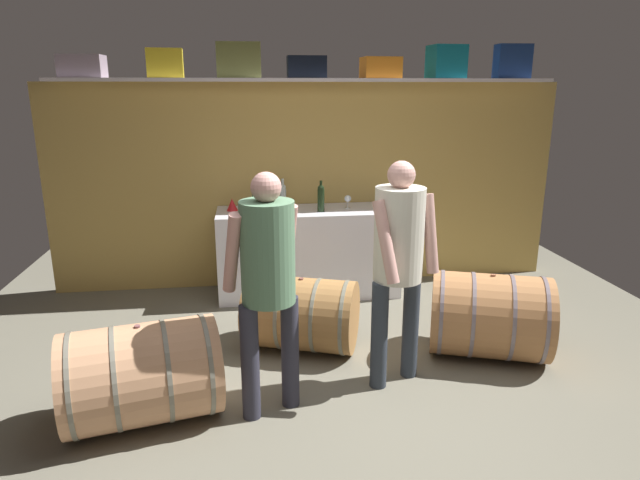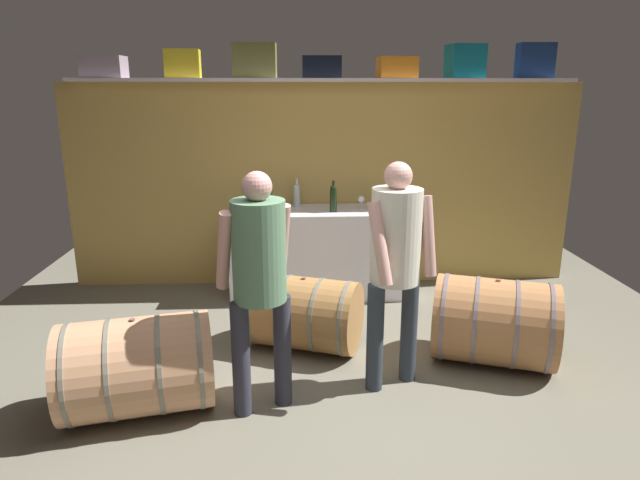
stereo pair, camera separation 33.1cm
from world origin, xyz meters
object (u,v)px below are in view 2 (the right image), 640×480
at_px(wine_bottle_dark, 333,198).
at_px(wine_glass, 361,200).
at_px(work_cabinet, 321,252).
at_px(wine_barrel_near, 304,313).
at_px(toolcase_teal, 465,61).
at_px(toolcase_orange, 397,68).
at_px(winemaker_pouring, 396,253).
at_px(toolcase_yellow, 183,64).
at_px(visitor_tasting, 259,269).
at_px(toolcase_black, 322,67).
at_px(wine_bottle_clear, 297,194).
at_px(toolcase_grey, 104,67).
at_px(toolcase_olive, 255,61).
at_px(wine_bottle_green, 269,199).
at_px(wine_barrel_flank, 137,366).
at_px(toolcase_navy, 535,61).
at_px(red_funnel, 246,203).
at_px(wine_barrel_far, 495,322).

height_order(wine_bottle_dark, wine_glass, wine_bottle_dark).
height_order(work_cabinet, wine_barrel_near, work_cabinet).
xyz_separation_m(toolcase_teal, wine_barrel_near, (-1.61, -1.45, -1.99)).
distance_m(toolcase_orange, winemaker_pouring, 2.44).
relative_size(toolcase_yellow, visitor_tasting, 0.21).
distance_m(toolcase_black, toolcase_teal, 1.40).
xyz_separation_m(toolcase_orange, wine_bottle_dark, (-0.63, -0.31, -1.22)).
bearing_deg(wine_bottle_clear, wine_bottle_dark, -37.10).
relative_size(toolcase_grey, toolcase_teal, 1.17).
distance_m(toolcase_olive, toolcase_orange, 1.38).
bearing_deg(toolcase_grey, winemaker_pouring, -38.40).
height_order(toolcase_black, wine_bottle_green, toolcase_black).
bearing_deg(wine_barrel_flank, toolcase_orange, 36.49).
distance_m(toolcase_grey, toolcase_teal, 3.47).
bearing_deg(work_cabinet, wine_bottle_clear, 143.41).
height_order(toolcase_grey, toolcase_olive, toolcase_olive).
height_order(wine_barrel_flank, winemaker_pouring, winemaker_pouring).
relative_size(toolcase_olive, work_cabinet, 0.23).
distance_m(toolcase_yellow, toolcase_navy, 3.42).
relative_size(toolcase_olive, wine_glass, 3.09).
distance_m(wine_barrel_near, visitor_tasting, 1.13).
relative_size(toolcase_orange, wine_barrel_near, 0.36).
xyz_separation_m(toolcase_yellow, red_funnel, (0.56, -0.15, -1.33)).
xyz_separation_m(wine_bottle_dark, wine_glass, (0.29, 0.12, -0.05)).
bearing_deg(toolcase_teal, visitor_tasting, -133.04).
relative_size(wine_bottle_clear, wine_barrel_flank, 0.28).
relative_size(toolcase_yellow, wine_barrel_near, 0.32).
bearing_deg(winemaker_pouring, wine_barrel_near, -69.92).
height_order(toolcase_grey, toolcase_navy, toolcase_navy).
distance_m(toolcase_teal, wine_glass, 1.68).
height_order(wine_glass, red_funnel, wine_glass).
relative_size(wine_bottle_clear, winemaker_pouring, 0.18).
xyz_separation_m(red_funnel, wine_barrel_near, (0.55, -1.30, -0.64)).
xyz_separation_m(work_cabinet, wine_bottle_clear, (-0.24, 0.18, 0.56)).
distance_m(toolcase_yellow, red_funnel, 1.45).
relative_size(red_funnel, wine_barrel_near, 0.12).
relative_size(work_cabinet, wine_bottle_green, 6.45).
bearing_deg(winemaker_pouring, toolcase_black, -104.10).
height_order(toolcase_teal, wine_bottle_dark, toolcase_teal).
bearing_deg(toolcase_orange, work_cabinet, -167.92).
distance_m(toolcase_olive, red_funnel, 1.37).
distance_m(work_cabinet, wine_barrel_flank, 2.47).
bearing_deg(wine_barrel_near, toolcase_teal, 61.84).
bearing_deg(wine_barrel_flank, toolcase_teal, 28.41).
bearing_deg(visitor_tasting, winemaker_pouring, -7.25).
distance_m(wine_barrel_flank, winemaker_pouring, 1.84).
distance_m(toolcase_black, wine_bottle_dark, 1.26).
bearing_deg(wine_bottle_clear, toolcase_orange, 2.26).
xyz_separation_m(toolcase_olive, wine_barrel_far, (1.87, -1.77, -1.96)).
bearing_deg(red_funnel, toolcase_black, 11.19).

